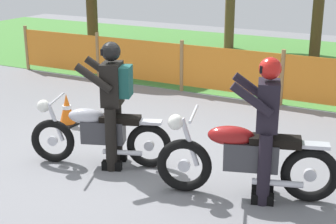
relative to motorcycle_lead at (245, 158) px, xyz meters
name	(u,v)px	position (x,y,z in m)	size (l,w,h in m)	color
ground	(136,161)	(-1.69, 0.31, -0.50)	(24.00, 24.00, 0.02)	gray
grass_verge	(280,62)	(-1.69, 7.42, -0.48)	(24.00, 7.21, 0.01)	#4C8C3D
barrier_fence	(230,71)	(-1.69, 3.82, 0.05)	(10.43, 0.08, 1.05)	#997547
motorcycle_lead	(245,158)	(0.00, 0.00, 0.00)	(2.07, 0.87, 1.01)	black
motorcycle_trailing	(99,133)	(-2.05, -0.03, -0.04)	(1.86, 0.86, 0.92)	black
rider_lead	(265,124)	(0.20, 0.06, 0.43)	(0.67, 0.66, 1.69)	black
rider_trailing	(113,98)	(-1.85, 0.04, 0.46)	(0.77, 0.67, 1.69)	black
traffic_cone	(67,110)	(-3.47, 1.05, -0.23)	(0.32, 0.32, 0.53)	black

